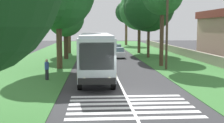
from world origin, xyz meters
TOP-DOWN VIEW (x-y plane):
  - ground at (0.00, 0.00)m, footprint 160.00×160.00m
  - grass_verge_left at (15.00, 8.20)m, footprint 120.00×8.00m
  - grass_verge_right at (15.00, -8.20)m, footprint 120.00×8.00m
  - centre_line at (15.00, 0.00)m, footprint 110.00×0.16m
  - coach_bus at (5.23, 1.80)m, footprint 11.16×2.62m
  - zebra_crossing at (-3.16, 0.00)m, footprint 4.95×6.80m
  - trailing_car_0 at (23.45, -1.54)m, footprint 4.30×1.78m
  - trailing_car_1 at (32.05, -1.98)m, footprint 4.30×1.78m
  - trailing_car_2 at (39.61, -1.81)m, footprint 4.30×1.78m
  - trailing_car_3 at (47.24, -1.62)m, footprint 4.30×1.78m
  - roadside_tree_left_2 at (21.69, 5.79)m, footprint 5.77×5.05m
  - roadside_tree_left_3 at (30.82, 6.09)m, footprint 7.08×5.87m
  - roadside_tree_right_1 at (22.66, -5.60)m, footprint 8.92×7.20m
  - roadside_tree_right_2 at (53.36, -6.01)m, footprint 6.36×5.30m
  - roadside_tree_right_3 at (30.50, -5.52)m, footprint 8.48×6.74m
  - utility_pole at (10.57, -5.40)m, footprint 0.24×1.40m
  - roadside_wall at (20.00, -11.60)m, footprint 70.00×0.40m
  - pedestrian at (5.13, 5.76)m, footprint 0.34×0.34m

SIDE VIEW (x-z plane):
  - ground at x=0.00m, z-range 0.00..0.00m
  - zebra_crossing at x=-3.16m, z-range 0.00..0.01m
  - centre_line at x=15.00m, z-range 0.00..0.01m
  - grass_verge_left at x=15.00m, z-range 0.00..0.04m
  - grass_verge_right at x=15.00m, z-range 0.00..0.04m
  - roadside_wall at x=20.00m, z-range 0.04..1.18m
  - trailing_car_0 at x=23.45m, z-range -0.05..1.38m
  - trailing_car_1 at x=32.05m, z-range -0.05..1.38m
  - trailing_car_2 at x=39.61m, z-range -0.05..1.38m
  - trailing_car_3 at x=47.24m, z-range -0.05..1.38m
  - pedestrian at x=5.13m, z-range 0.06..1.75m
  - coach_bus at x=5.23m, z-range 0.28..4.01m
  - utility_pole at x=10.57m, z-range 0.18..8.59m
  - roadside_tree_left_2 at x=21.69m, z-range 1.39..9.43m
  - roadside_tree_right_3 at x=30.50m, z-range 1.71..12.23m
  - roadside_tree_right_1 at x=22.66m, z-range 1.63..12.41m
  - roadside_tree_right_2 at x=53.36m, z-range 2.51..13.12m
  - roadside_tree_left_3 at x=30.82m, z-range 2.58..13.92m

